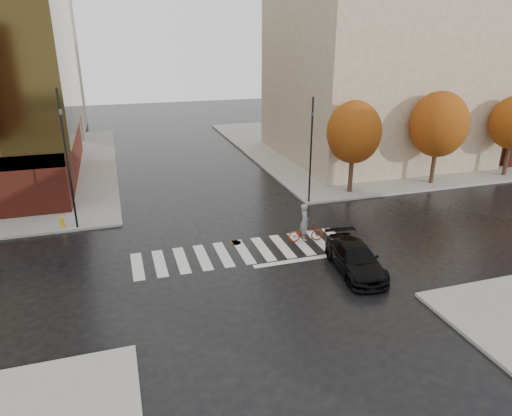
% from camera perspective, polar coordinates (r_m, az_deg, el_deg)
% --- Properties ---
extents(ground, '(120.00, 120.00, 0.00)m').
position_cam_1_polar(ground, '(23.92, -1.23, -5.98)').
color(ground, black).
rests_on(ground, ground).
extents(sidewalk_ne, '(30.00, 30.00, 0.15)m').
position_cam_1_polar(sidewalk_ne, '(50.63, 15.27, 7.87)').
color(sidewalk_ne, gray).
rests_on(sidewalk_ne, ground).
extents(crosswalk, '(12.00, 3.00, 0.01)m').
position_cam_1_polar(crosswalk, '(24.35, -1.57, -5.46)').
color(crosswalk, silver).
rests_on(crosswalk, ground).
extents(building_ne_tan, '(16.00, 16.00, 18.00)m').
position_cam_1_polar(building_ne_tan, '(44.00, 14.67, 18.05)').
color(building_ne_tan, gray).
rests_on(building_ne_tan, sidewalk_ne).
extents(building_nw_far, '(14.00, 12.00, 20.00)m').
position_cam_1_polar(building_nw_far, '(58.39, -28.92, 17.77)').
color(building_nw_far, gray).
rests_on(building_nw_far, sidewalk_nw).
extents(tree_ne_a, '(3.80, 3.80, 6.50)m').
position_cam_1_polar(tree_ne_a, '(32.75, 12.14, 9.22)').
color(tree_ne_a, '#322516').
rests_on(tree_ne_a, sidewalk_ne).
extents(tree_ne_b, '(4.20, 4.20, 6.89)m').
position_cam_1_polar(tree_ne_b, '(36.64, 21.91, 9.66)').
color(tree_ne_b, '#322516').
rests_on(tree_ne_b, sidewalk_ne).
extents(sedan, '(2.46, 4.90, 1.36)m').
position_cam_1_polar(sedan, '(22.66, 12.30, -6.17)').
color(sedan, black).
rests_on(sedan, ground).
extents(cyclist, '(2.03, 0.96, 2.22)m').
position_cam_1_polar(cyclist, '(25.37, 6.17, -2.58)').
color(cyclist, '#A0250E').
rests_on(cyclist, ground).
extents(traffic_light_nw, '(0.22, 0.19, 8.02)m').
position_cam_1_polar(traffic_light_nw, '(27.60, -22.68, 6.71)').
color(traffic_light_nw, black).
rests_on(traffic_light_nw, sidewalk_nw).
extents(traffic_light_ne, '(0.16, 0.19, 7.00)m').
position_cam_1_polar(traffic_light_ne, '(30.22, 6.91, 7.89)').
color(traffic_light_ne, black).
rests_on(traffic_light_ne, sidewalk_ne).
extents(fire_hydrant, '(0.24, 0.24, 0.68)m').
position_cam_1_polar(fire_hydrant, '(29.10, -23.06, -1.57)').
color(fire_hydrant, gold).
rests_on(fire_hydrant, sidewalk_nw).
extents(manhole, '(0.78, 0.78, 0.01)m').
position_cam_1_polar(manhole, '(25.35, -2.65, -4.36)').
color(manhole, '#4B3B1A').
rests_on(manhole, ground).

